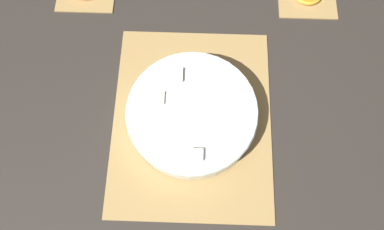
{
  "coord_description": "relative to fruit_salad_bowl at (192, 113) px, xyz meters",
  "views": [
    {
      "loc": [
        -0.29,
        -0.01,
        0.78
      ],
      "look_at": [
        0.0,
        0.0,
        0.03
      ],
      "focal_mm": 35.0,
      "sensor_mm": 36.0,
      "label": 1
    }
  ],
  "objects": [
    {
      "name": "ground_plane",
      "position": [
        -0.0,
        -0.0,
        -0.04
      ],
      "size": [
        6.0,
        6.0,
        0.0
      ],
      "primitive_type": "plane",
      "color": "#2D2823"
    },
    {
      "name": "fruit_salad_bowl",
      "position": [
        0.0,
        0.0,
        0.0
      ],
      "size": [
        0.28,
        0.28,
        0.06
      ],
      "color": "silver",
      "rests_on": "bamboo_mat_center"
    },
    {
      "name": "bamboo_mat_center",
      "position": [
        -0.0,
        -0.0,
        -0.03
      ],
      "size": [
        0.44,
        0.35,
        0.01
      ],
      "color": "#A8844C",
      "rests_on": "ground_plane"
    }
  ]
}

